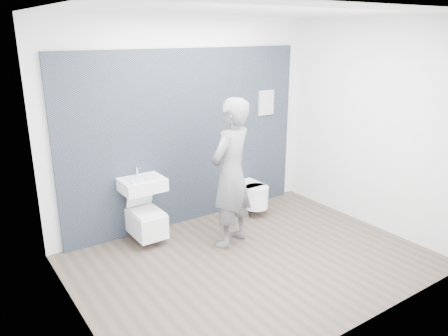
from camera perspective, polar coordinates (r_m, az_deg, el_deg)
ground at (r=5.32m, az=3.75°, el=-11.97°), size 4.00×4.00×0.00m
room_shell at (r=4.71m, az=4.17°, el=6.78°), size 4.00×4.00×4.00m
tile_wall at (r=6.41m, az=-4.44°, el=-6.62°), size 3.60×0.06×2.40m
washbasin at (r=5.59m, az=-10.62°, el=-2.10°), size 0.54×0.40×0.40m
toilet_square at (r=5.72m, az=-10.10°, el=-6.88°), size 0.37×0.53×0.70m
toilet_rounded at (r=6.48m, az=3.59°, el=-3.50°), size 0.36×0.60×0.33m
info_placard at (r=7.08m, az=5.16°, el=-4.22°), size 0.28×0.03×0.37m
visitor at (r=5.35m, az=0.90°, el=-0.75°), size 0.80×0.67×1.87m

